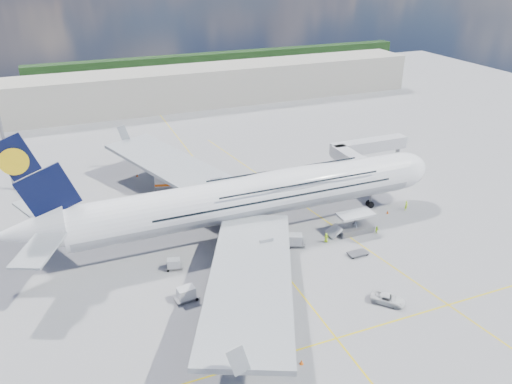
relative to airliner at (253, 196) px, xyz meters
name	(u,v)px	position (x,y,z in m)	size (l,w,h in m)	color
ground	(274,259)	(-0.26, -10.00, -6.87)	(300.00, 300.00, 0.00)	gray
taxi_line_main	(274,259)	(-0.26, -10.00, -6.86)	(0.25, 220.00, 0.01)	#DBC00B
taxi_line_cross	(336,338)	(-0.26, -30.00, -6.86)	(120.00, 0.25, 0.01)	#DBC00B
taxi_line_diag	(320,217)	(13.74, 0.00, -6.86)	(0.25, 100.00, 0.01)	#DBC00B
airliner	(253,196)	(0.00, 0.00, 0.00)	(77.26, 79.15, 23.71)	white
jet_bridge	(363,153)	(29.55, 10.94, -0.02)	(18.80, 12.10, 8.50)	#B7B7BC
cargo_loader	(354,226)	(16.56, -7.11, -5.62)	(8.53, 3.20, 3.67)	silver
light_mast	(1,130)	(-40.26, 35.00, 6.34)	(3.00, 0.70, 25.50)	gray
terminal	(153,90)	(-0.26, 85.00, -0.87)	(180.00, 16.00, 12.00)	#B2AD9E
tree_line	(227,62)	(39.74, 130.00, -2.87)	(160.00, 6.00, 8.00)	#193814
dolly_row_a	(213,320)	(-14.30, -21.64, -5.91)	(2.91, 1.68, 1.78)	gray
dolly_row_b	(186,294)	(-16.22, -15.00, -5.73)	(3.53, 2.15, 2.12)	gray
dolly_row_c	(219,310)	(-12.72, -19.23, -6.49)	(3.75, 2.73, 0.49)	gray
dolly_back	(174,264)	(-16.02, -6.54, -5.94)	(2.99, 2.05, 1.72)	gray
dolly_nose_far	(358,253)	(13.14, -14.00, -6.49)	(3.40, 1.90, 0.49)	gray
dolly_nose_near	(295,240)	(4.66, -7.50, -5.70)	(3.89, 3.07, 2.18)	gray
baggage_tug	(276,290)	(-3.79, -18.77, -6.01)	(3.38, 2.25, 1.94)	silver
catering_truck_inner	(171,184)	(-9.84, 21.29, -4.88)	(7.53, 4.32, 4.22)	gray
catering_truck_outer	(147,155)	(-11.10, 40.23, -5.13)	(6.80, 5.20, 3.74)	gray
service_van	(388,299)	(10.22, -26.36, -6.19)	(2.24, 4.85, 1.35)	white
crew_nose	(406,206)	(30.46, -3.78, -5.87)	(0.73, 0.48, 2.00)	#BFF71A
crew_loader	(377,230)	(20.00, -9.29, -6.12)	(0.73, 0.57, 1.50)	#A6E618
crew_wing	(238,295)	(-9.36, -17.68, -5.98)	(1.04, 0.43, 1.77)	#D6F71A
crew_van	(326,238)	(10.28, -8.39, -6.03)	(0.82, 0.53, 1.68)	#C6FD1A
crew_tug	(274,302)	(-5.30, -21.19, -5.98)	(1.15, 0.66, 1.78)	#EDFF1A
cone_nose	(388,212)	(26.40, -3.58, -6.58)	(0.47, 0.47, 0.60)	#F15A0C
cone_wing_left_inner	(173,199)	(-10.48, 17.57, -6.58)	(0.46, 0.46, 0.59)	#F15A0C
cone_wing_left_outer	(137,175)	(-15.10, 32.22, -6.58)	(0.47, 0.47, 0.60)	#F15A0C
cone_wing_right_inner	(273,309)	(-5.66, -21.86, -6.61)	(0.42, 0.42, 0.53)	#F15A0C
cone_wing_right_outer	(302,362)	(-6.48, -32.31, -6.56)	(0.50, 0.50, 0.64)	#F15A0C
cone_tail	(27,262)	(-37.58, 3.66, -6.59)	(0.46, 0.46, 0.58)	#F15A0C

